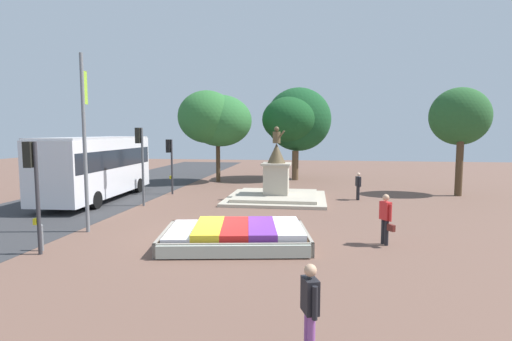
{
  "coord_description": "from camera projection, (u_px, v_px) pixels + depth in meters",
  "views": [
    {
      "loc": [
        3.67,
        -14.02,
        3.82
      ],
      "look_at": [
        1.17,
        3.39,
        2.13
      ],
      "focal_mm": 28.0,
      "sensor_mm": 36.0,
      "label": 1
    }
  ],
  "objects": [
    {
      "name": "pedestrian_crossing_plaza",
      "position": [
        310.0,
        305.0,
        6.65
      ],
      "size": [
        0.33,
        0.54,
        1.65
      ],
      "color": "#8C4C99",
      "rests_on": "ground_plane"
    },
    {
      "name": "traffic_light_far_corner",
      "position": [
        170.0,
        156.0,
        24.49
      ],
      "size": [
        0.41,
        0.28,
        3.38
      ],
      "color": "#2D2D33",
      "rests_on": "ground_plane"
    },
    {
      "name": "city_bus",
      "position": [
        97.0,
        164.0,
        22.36
      ],
      "size": [
        3.02,
        9.31,
        3.55
      ],
      "color": "silver",
      "rests_on": "ground_plane"
    },
    {
      "name": "traffic_light_near_crossing",
      "position": [
        33.0,
        177.0,
        12.3
      ],
      "size": [
        0.42,
        0.31,
        3.54
      ],
      "color": "#2D2D33",
      "rests_on": "ground_plane"
    },
    {
      "name": "traffic_light_mid_block",
      "position": [
        141.0,
        152.0,
        20.54
      ],
      "size": [
        0.41,
        0.28,
        4.05
      ],
      "color": "#4C5156",
      "rests_on": "ground_plane"
    },
    {
      "name": "statue_monument",
      "position": [
        276.0,
        188.0,
        22.62
      ],
      "size": [
        5.54,
        5.54,
        4.14
      ],
      "color": "#B3A994",
      "rests_on": "ground_plane"
    },
    {
      "name": "park_tree_behind_statue",
      "position": [
        459.0,
        117.0,
        24.24
      ],
      "size": [
        3.58,
        3.11,
        6.52
      ],
      "color": "#4C3823",
      "rests_on": "ground_plane"
    },
    {
      "name": "pedestrian_with_handbag",
      "position": [
        386.0,
        216.0,
        13.49
      ],
      "size": [
        0.47,
        0.66,
        1.74
      ],
      "color": "black",
      "rests_on": "ground_plane"
    },
    {
      "name": "park_tree_far_right",
      "position": [
        295.0,
        120.0,
        32.25
      ],
      "size": [
        5.49,
        5.78,
        7.44
      ],
      "color": "brown",
      "rests_on": "ground_plane"
    },
    {
      "name": "pedestrian_near_planter",
      "position": [
        358.0,
        184.0,
        22.53
      ],
      "size": [
        0.29,
        0.56,
        1.56
      ],
      "color": "black",
      "rests_on": "ground_plane"
    },
    {
      "name": "banner_pole",
      "position": [
        85.0,
        140.0,
        15.04
      ],
      "size": [
        0.16,
        0.58,
        6.75
      ],
      "color": "slate",
      "rests_on": "ground_plane"
    },
    {
      "name": "park_tree_far_left",
      "position": [
        214.0,
        119.0,
        30.02
      ],
      "size": [
        5.42,
        5.21,
        6.92
      ],
      "color": "#4C3823",
      "rests_on": "ground_plane"
    },
    {
      "name": "flower_planter",
      "position": [
        237.0,
        236.0,
        13.58
      ],
      "size": [
        5.37,
        4.07,
        0.68
      ],
      "color": "#38281C",
      "rests_on": "ground_plane"
    },
    {
      "name": "ground_plane",
      "position": [
        212.0,
        236.0,
        14.7
      ],
      "size": [
        81.24,
        81.24,
        0.0
      ],
      "primitive_type": "plane",
      "color": "brown"
    },
    {
      "name": "kerb_bollard_mid_a",
      "position": [
        42.0,
        237.0,
        12.86
      ],
      "size": [
        0.11,
        0.11,
        0.87
      ],
      "color": "slate",
      "rests_on": "ground_plane"
    }
  ]
}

